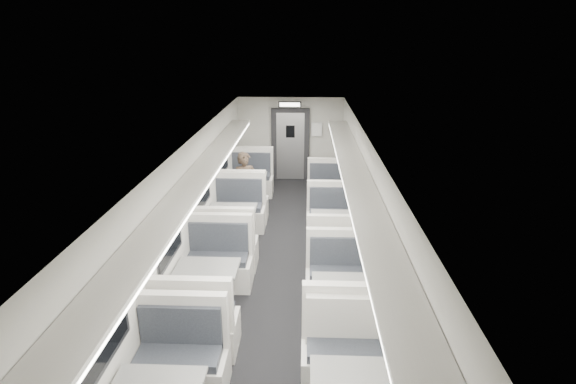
# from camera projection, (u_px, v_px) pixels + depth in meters

# --- Properties ---
(room) EXTENTS (3.24, 12.24, 2.64)m
(room) POSITION_uv_depth(u_px,v_px,m) (277.00, 219.00, 7.34)
(room) COLOR black
(room) RESTS_ON ground
(booth_left_a) EXTENTS (1.16, 2.36, 1.26)m
(booth_left_a) POSITION_uv_depth(u_px,v_px,m) (247.00, 190.00, 11.09)
(booth_left_a) COLOR beige
(booth_left_a) RESTS_ON room
(booth_left_b) EXTENTS (1.15, 2.33, 1.24)m
(booth_left_b) POSITION_uv_depth(u_px,v_px,m) (233.00, 226.00, 9.01)
(booth_left_b) COLOR beige
(booth_left_b) RESTS_ON room
(booth_left_c) EXTENTS (1.13, 2.28, 1.22)m
(booth_left_c) POSITION_uv_depth(u_px,v_px,m) (208.00, 290.00, 6.78)
(booth_left_c) COLOR beige
(booth_left_c) RESTS_ON room
(booth_right_a) EXTENTS (1.00, 2.03, 1.08)m
(booth_right_a) POSITION_uv_depth(u_px,v_px,m) (328.00, 197.00, 10.79)
(booth_right_a) COLOR beige
(booth_right_a) RESTS_ON room
(booth_right_b) EXTENTS (1.03, 2.09, 1.12)m
(booth_right_b) POSITION_uv_depth(u_px,v_px,m) (333.00, 231.00, 8.88)
(booth_right_b) COLOR beige
(booth_right_b) RESTS_ON room
(booth_right_c) EXTENTS (1.05, 2.13, 1.14)m
(booth_right_c) POSITION_uv_depth(u_px,v_px,m) (342.00, 304.00, 6.46)
(booth_right_c) COLOR beige
(booth_right_c) RESTS_ON room
(passenger) EXTENTS (0.69, 0.59, 1.60)m
(passenger) POSITION_uv_depth(u_px,v_px,m) (246.00, 187.00, 10.16)
(passenger) COLOR black
(passenger) RESTS_ON room
(window_a) EXTENTS (0.02, 1.18, 0.84)m
(window_a) POSITION_uv_depth(u_px,v_px,m) (223.00, 156.00, 10.55)
(window_a) COLOR black
(window_a) RESTS_ON room
(window_b) EXTENTS (0.02, 1.18, 0.84)m
(window_b) POSITION_uv_depth(u_px,v_px,m) (203.00, 186.00, 8.48)
(window_b) COLOR black
(window_b) RESTS_ON room
(window_c) EXTENTS (0.02, 1.18, 0.84)m
(window_c) POSITION_uv_depth(u_px,v_px,m) (169.00, 235.00, 6.41)
(window_c) COLOR black
(window_c) RESTS_ON room
(window_d) EXTENTS (0.02, 1.18, 0.84)m
(window_d) POSITION_uv_depth(u_px,v_px,m) (103.00, 331.00, 4.33)
(window_d) COLOR black
(window_d) RESTS_ON room
(luggage_rack_left) EXTENTS (0.46, 10.40, 0.09)m
(luggage_rack_left) POSITION_uv_depth(u_px,v_px,m) (195.00, 182.00, 6.87)
(luggage_rack_left) COLOR beige
(luggage_rack_left) RESTS_ON room
(luggage_rack_right) EXTENTS (0.46, 10.40, 0.09)m
(luggage_rack_right) POSITION_uv_depth(u_px,v_px,m) (358.00, 184.00, 6.77)
(luggage_rack_right) COLOR beige
(luggage_rack_right) RESTS_ON room
(vestibule_door) EXTENTS (1.10, 0.13, 2.10)m
(vestibule_door) POSITION_uv_depth(u_px,v_px,m) (290.00, 145.00, 12.99)
(vestibule_door) COLOR black
(vestibule_door) RESTS_ON room
(exit_sign) EXTENTS (0.62, 0.12, 0.16)m
(exit_sign) POSITION_uv_depth(u_px,v_px,m) (290.00, 104.00, 12.12)
(exit_sign) COLOR black
(exit_sign) RESTS_ON room
(wall_notice) EXTENTS (0.32, 0.02, 0.40)m
(wall_notice) POSITION_uv_depth(u_px,v_px,m) (317.00, 130.00, 12.80)
(wall_notice) COLOR silver
(wall_notice) RESTS_ON room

